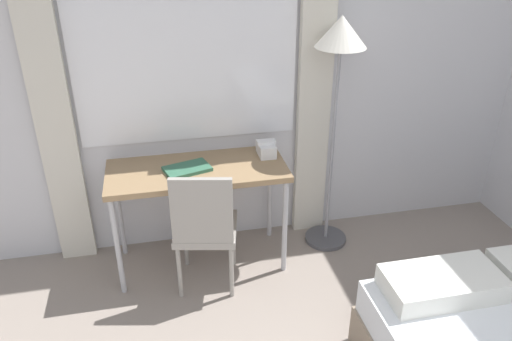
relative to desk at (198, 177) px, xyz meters
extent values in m
cube|color=silver|center=(0.42, 0.35, 0.65)|extent=(5.18, 0.05, 2.70)
cube|color=white|center=(0.00, 0.31, 0.90)|extent=(1.50, 0.01, 1.50)
cube|color=beige|center=(-0.89, 0.27, 0.60)|extent=(0.24, 0.06, 2.60)
cube|color=beige|center=(0.89, 0.27, 0.60)|extent=(0.24, 0.06, 2.60)
cube|color=#937551|center=(0.00, 0.00, 0.05)|extent=(1.20, 0.52, 0.04)
cylinder|color=#B2B2B7|center=(-0.56, -0.22, -0.33)|extent=(0.04, 0.04, 0.73)
cylinder|color=#B2B2B7|center=(0.56, -0.22, -0.33)|extent=(0.04, 0.04, 0.73)
cylinder|color=#B2B2B7|center=(-0.56, 0.22, -0.33)|extent=(0.04, 0.04, 0.73)
cylinder|color=#B2B2B7|center=(0.56, 0.22, -0.33)|extent=(0.04, 0.04, 0.73)
cube|color=gray|center=(0.02, -0.22, -0.28)|extent=(0.47, 0.47, 0.05)
cube|color=gray|center=(-0.02, -0.39, -0.03)|extent=(0.38, 0.11, 0.45)
cylinder|color=gray|center=(-0.18, -0.35, -0.50)|extent=(0.03, 0.03, 0.40)
cylinder|color=gray|center=(0.15, -0.42, -0.50)|extent=(0.03, 0.03, 0.40)
cylinder|color=gray|center=(-0.11, -0.01, -0.50)|extent=(0.03, 0.03, 0.40)
cylinder|color=gray|center=(0.22, -0.08, -0.50)|extent=(0.03, 0.03, 0.40)
cube|color=silver|center=(1.18, -1.14, -0.18)|extent=(0.63, 0.32, 0.12)
cylinder|color=#4C4C51|center=(0.97, 0.06, -0.68)|extent=(0.32, 0.32, 0.03)
cylinder|color=gray|center=(0.97, 0.06, 0.07)|extent=(0.02, 0.02, 1.48)
cone|color=silver|center=(0.97, 0.06, 0.91)|extent=(0.34, 0.34, 0.20)
cube|color=white|center=(0.50, 0.10, 0.11)|extent=(0.11, 0.18, 0.09)
cube|color=white|center=(0.50, 0.10, 0.17)|extent=(0.13, 0.06, 0.02)
cube|color=#33664C|center=(-0.07, -0.02, 0.08)|extent=(0.33, 0.26, 0.02)
cube|color=white|center=(-0.07, -0.02, 0.09)|extent=(0.31, 0.24, 0.01)
camera|label=1|loc=(-0.23, -2.98, 1.59)|focal=35.00mm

